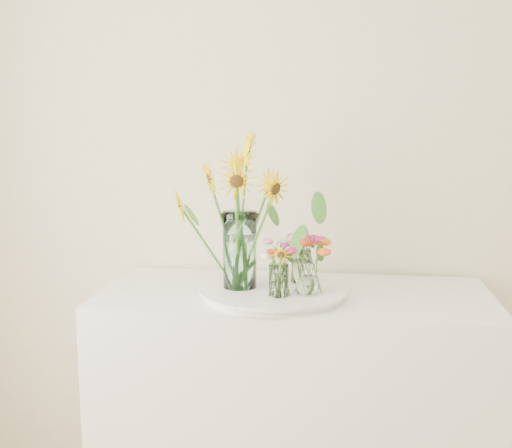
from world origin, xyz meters
name	(u,v)px	position (x,y,z in m)	size (l,w,h in m)	color
counter	(294,409)	(-0.32, 1.93, 0.45)	(1.40, 0.60, 0.90)	white
tray	(272,293)	(-0.39, 1.86, 0.91)	(0.49, 0.49, 0.03)	white
mason_jar	(240,250)	(-0.51, 1.86, 1.06)	(0.12, 0.12, 0.28)	#B7F4EC
sunflower_bouquet	(240,213)	(-0.51, 1.86, 1.20)	(0.69, 0.69, 0.54)	yellow
small_vase_a	(279,281)	(-0.36, 1.76, 0.98)	(0.07, 0.07, 0.11)	white
wildflower_posy_a	(279,268)	(-0.36, 1.76, 1.03)	(0.17, 0.17, 0.20)	orange
small_vase_b	(308,278)	(-0.27, 1.81, 0.98)	(0.08, 0.08, 0.12)	white
wildflower_posy_b	(308,265)	(-0.27, 1.81, 1.03)	(0.20, 0.20, 0.21)	orange
small_vase_c	(301,266)	(-0.30, 1.96, 0.99)	(0.07, 0.07, 0.13)	white
wildflower_posy_c	(301,254)	(-0.30, 1.96, 1.03)	(0.17, 0.17, 0.22)	orange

